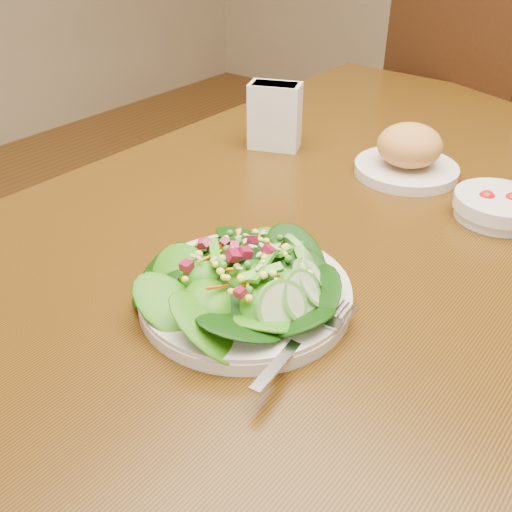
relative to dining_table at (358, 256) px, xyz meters
The scene contains 7 objects.
ground_plane 0.65m from the dining_table, ahead, with size 5.00×5.00×0.00m, color brown.
dining_table is the anchor object (origin of this frame).
chair_far 0.88m from the dining_table, 98.63° to the left, with size 0.59×0.59×0.99m.
salad_plate 0.34m from the dining_table, 85.18° to the right, with size 0.25×0.25×0.07m.
bread_plate 0.19m from the dining_table, 88.09° to the left, with size 0.17×0.17×0.09m.
tomato_bowl 0.23m from the dining_table, 22.39° to the left, with size 0.13×0.13×0.04m.
napkin_holder 0.30m from the dining_table, 160.44° to the left, with size 0.10×0.08×0.12m.
Camera 1 is at (0.36, -0.72, 1.16)m, focal length 40.00 mm.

